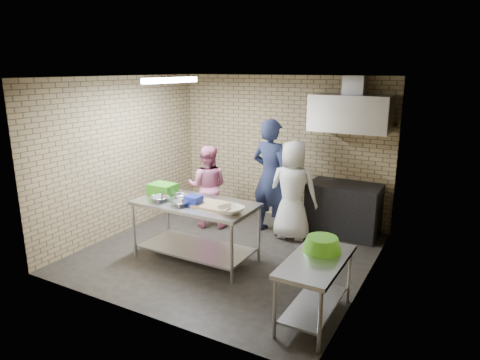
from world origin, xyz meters
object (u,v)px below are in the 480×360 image
(side_counter, at_px, (315,289))
(stove, at_px, (344,209))
(bottle_green, at_px, (381,119))
(man_navy, at_px, (271,177))
(prep_table, at_px, (196,231))
(woman_pink, at_px, (208,187))
(green_crate, at_px, (163,189))
(blue_tub, at_px, (194,200))
(bottle_red, at_px, (356,117))
(green_basin, at_px, (322,244))
(woman_white, at_px, (293,190))

(side_counter, bearing_deg, stove, 99.29)
(stove, height_order, bottle_green, bottle_green)
(side_counter, bearing_deg, man_navy, 125.82)
(prep_table, distance_m, woman_pink, 1.45)
(prep_table, height_order, side_counter, prep_table)
(green_crate, height_order, blue_tub, green_crate)
(bottle_red, distance_m, woman_pink, 2.86)
(blue_tub, height_order, woman_pink, woman_pink)
(green_basin, distance_m, man_navy, 2.55)
(prep_table, distance_m, bottle_red, 3.29)
(stove, relative_size, bottle_green, 8.00)
(prep_table, distance_m, man_navy, 1.74)
(blue_tub, xyz_separation_m, bottle_green, (2.05, 2.43, 1.04))
(woman_pink, bearing_deg, blue_tub, 94.90)
(prep_table, relative_size, green_crate, 4.50)
(bottle_red, distance_m, man_navy, 1.76)
(stove, distance_m, blue_tub, 2.76)
(blue_tub, bearing_deg, bottle_green, 49.84)
(woman_pink, bearing_deg, green_basin, 126.93)
(bottle_red, height_order, woman_pink, bottle_red)
(side_counter, bearing_deg, blue_tub, 164.73)
(man_navy, distance_m, woman_pink, 1.18)
(bottle_red, relative_size, man_navy, 0.09)
(blue_tub, distance_m, bottle_green, 3.35)
(green_crate, bearing_deg, blue_tub, -16.35)
(side_counter, distance_m, bottle_green, 3.41)
(stove, distance_m, green_basin, 2.57)
(bottle_red, relative_size, woman_white, 0.11)
(man_navy, xyz_separation_m, woman_pink, (-1.11, -0.30, -0.25))
(green_crate, height_order, woman_pink, woman_pink)
(prep_table, distance_m, stove, 2.66)
(green_crate, bearing_deg, stove, 39.96)
(side_counter, bearing_deg, bottle_red, 97.62)
(prep_table, distance_m, green_crate, 0.89)
(man_navy, xyz_separation_m, woman_white, (0.44, -0.08, -0.16))
(bottle_green, relative_size, man_navy, 0.07)
(side_counter, height_order, stove, stove)
(blue_tub, distance_m, woman_white, 1.83)
(prep_table, xyz_separation_m, bottle_green, (2.10, 2.33, 1.56))
(green_crate, distance_m, green_basin, 2.84)
(blue_tub, distance_m, green_basin, 2.06)
(blue_tub, xyz_separation_m, woman_white, (0.88, 1.59, -0.13))
(woman_white, bearing_deg, bottle_green, -152.58)
(blue_tub, distance_m, man_navy, 1.73)
(blue_tub, xyz_separation_m, green_basin, (2.03, -0.31, -0.14))
(stove, distance_m, bottle_green, 1.65)
(side_counter, height_order, blue_tub, blue_tub)
(blue_tub, relative_size, green_basin, 0.44)
(stove, relative_size, man_navy, 0.60)
(blue_tub, distance_m, bottle_red, 3.12)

